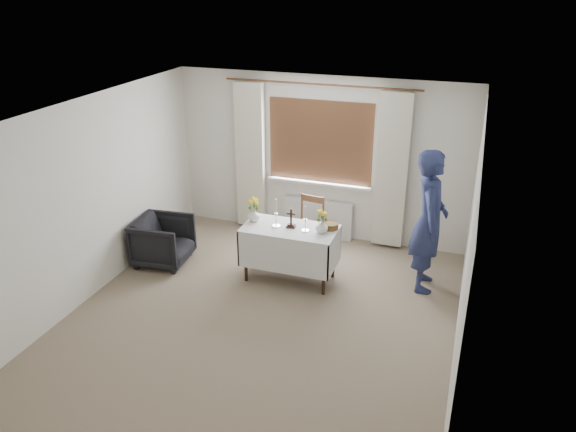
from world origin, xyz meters
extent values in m
plane|color=#85725C|center=(0.00, 0.00, 0.00)|extent=(5.00, 5.00, 0.00)
cube|color=white|center=(0.03, 1.00, 0.38)|extent=(1.24, 0.64, 0.76)
imported|color=black|center=(-1.83, 0.86, 0.34)|extent=(0.81, 0.79, 0.68)
imported|color=navy|center=(1.76, 1.40, 0.94)|extent=(0.53, 0.74, 1.88)
cube|color=silver|center=(0.00, 2.42, 0.30)|extent=(1.10, 0.10, 0.60)
imported|color=silver|center=(-0.50, 1.05, 0.85)|extent=(0.21, 0.21, 0.17)
imported|color=silver|center=(0.46, 0.99, 0.85)|extent=(0.20, 0.20, 0.17)
cylinder|color=brown|center=(0.53, 1.15, 0.80)|extent=(0.26, 0.26, 0.08)
camera|label=1|loc=(2.17, -5.32, 3.85)|focal=35.00mm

